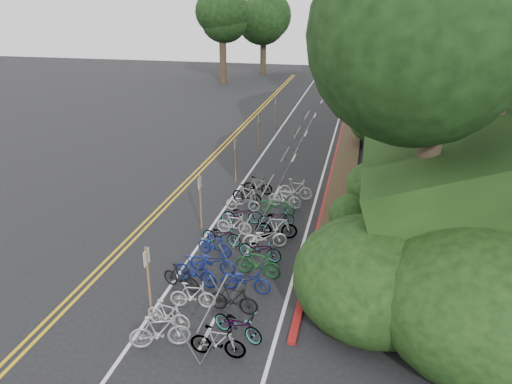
% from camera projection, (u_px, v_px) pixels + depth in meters
% --- Properties ---
extents(ground, '(120.00, 120.00, 0.00)m').
position_uv_depth(ground, '(142.00, 287.00, 17.77)').
color(ground, black).
rests_on(ground, ground).
extents(road_markings, '(7.47, 80.00, 0.01)m').
position_uv_depth(road_markings, '(232.00, 188.00, 26.79)').
color(road_markings, gold).
rests_on(road_markings, ground).
extents(red_curb, '(0.25, 28.00, 0.10)m').
position_uv_depth(red_curb, '(330.00, 182.00, 27.48)').
color(red_curb, maroon).
rests_on(red_curb, ground).
extents(embankment, '(14.30, 48.14, 9.11)m').
position_uv_depth(embankment, '(457.00, 115.00, 31.46)').
color(embankment, black).
rests_on(embankment, ground).
extents(bike_rack_front, '(1.15, 3.03, 1.19)m').
position_uv_depth(bike_rack_front, '(214.00, 310.00, 14.99)').
color(bike_rack_front, gray).
rests_on(bike_rack_front, ground).
extents(bike_racks_rest, '(1.14, 23.00, 1.17)m').
position_uv_depth(bike_racks_rest, '(285.00, 159.00, 28.63)').
color(bike_racks_rest, gray).
rests_on(bike_racks_rest, ground).
extents(signpost_near, '(0.08, 0.40, 2.54)m').
position_uv_depth(signpost_near, '(148.00, 278.00, 15.56)').
color(signpost_near, brown).
rests_on(signpost_near, ground).
extents(signposts_rest, '(0.08, 18.40, 2.50)m').
position_uv_depth(signposts_rest, '(248.00, 142.00, 29.81)').
color(signposts_rest, brown).
rests_on(signposts_rest, ground).
extents(bike_front, '(0.91, 1.62, 0.94)m').
position_uv_depth(bike_front, '(181.00, 277.00, 17.48)').
color(bike_front, black).
rests_on(bike_front, ground).
extents(bike_valet, '(3.34, 14.15, 1.09)m').
position_uv_depth(bike_valet, '(244.00, 242.00, 19.88)').
color(bike_valet, '#9E9EA3').
rests_on(bike_valet, ground).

